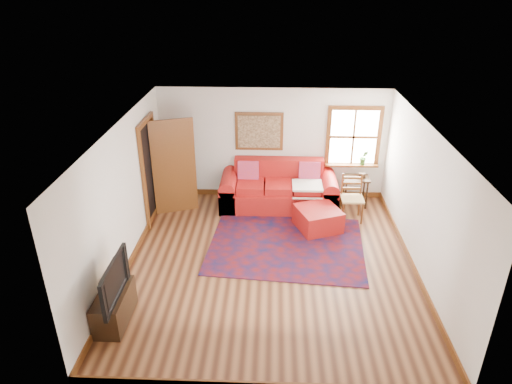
{
  "coord_description": "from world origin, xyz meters",
  "views": [
    {
      "loc": [
        0.02,
        -6.77,
        4.68
      ],
      "look_at": [
        -0.28,
        0.6,
        1.11
      ],
      "focal_mm": 32.0,
      "sensor_mm": 36.0,
      "label": 1
    }
  ],
  "objects_px": {
    "red_ottoman": "(318,219)",
    "media_cabinet": "(114,307)",
    "ladder_back_chair": "(352,196)",
    "red_leather_sofa": "(279,192)",
    "side_table": "(356,182)"
  },
  "relations": [
    {
      "from": "red_leather_sofa",
      "to": "ladder_back_chair",
      "type": "height_order",
      "value": "red_leather_sofa"
    },
    {
      "from": "ladder_back_chair",
      "to": "media_cabinet",
      "type": "relative_size",
      "value": 1.07
    },
    {
      "from": "media_cabinet",
      "to": "ladder_back_chair",
      "type": "bearing_deg",
      "value": 39.9
    },
    {
      "from": "red_leather_sofa",
      "to": "media_cabinet",
      "type": "xyz_separation_m",
      "value": [
        -2.43,
        -3.83,
        -0.08
      ]
    },
    {
      "from": "red_leather_sofa",
      "to": "media_cabinet",
      "type": "relative_size",
      "value": 2.79
    },
    {
      "from": "ladder_back_chair",
      "to": "red_ottoman",
      "type": "bearing_deg",
      "value": -147.12
    },
    {
      "from": "side_table",
      "to": "ladder_back_chair",
      "type": "relative_size",
      "value": 0.69
    },
    {
      "from": "red_ottoman",
      "to": "ladder_back_chair",
      "type": "bearing_deg",
      "value": 11.31
    },
    {
      "from": "red_leather_sofa",
      "to": "red_ottoman",
      "type": "xyz_separation_m",
      "value": [
        0.78,
        -1.01,
        -0.1
      ]
    },
    {
      "from": "red_ottoman",
      "to": "media_cabinet",
      "type": "relative_size",
      "value": 0.87
    },
    {
      "from": "media_cabinet",
      "to": "red_ottoman",
      "type": "bearing_deg",
      "value": 41.3
    },
    {
      "from": "red_ottoman",
      "to": "media_cabinet",
      "type": "height_order",
      "value": "media_cabinet"
    },
    {
      "from": "red_leather_sofa",
      "to": "media_cabinet",
      "type": "bearing_deg",
      "value": -122.39
    },
    {
      "from": "red_leather_sofa",
      "to": "side_table",
      "type": "distance_m",
      "value": 1.69
    },
    {
      "from": "red_leather_sofa",
      "to": "red_ottoman",
      "type": "distance_m",
      "value": 1.28
    }
  ]
}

